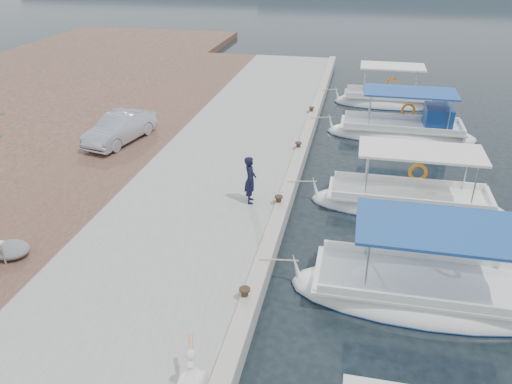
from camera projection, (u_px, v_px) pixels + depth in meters
The scene contains 12 objects.
ground at pixel (281, 242), 15.53m from camera, with size 400.00×400.00×0.00m, color black.
concrete_quay at pixel (229, 164), 20.33m from camera, with size 6.00×40.00×0.50m, color gray.
quay_curb at pixel (297, 162), 19.68m from camera, with size 0.44×40.00×0.12m, color #ACA498.
cobblestone_strip at pixel (115, 154), 21.25m from camera, with size 4.00×40.00×0.50m, color #50342A.
fishing_caique_b at pixel (424, 295), 13.04m from camera, with size 7.00×2.56×2.83m.
fishing_caique_c at pixel (408, 206), 17.41m from camera, with size 6.76×2.07×2.83m.
fishing_caique_d at pixel (403, 133), 23.70m from camera, with size 6.96×2.32×2.83m.
fishing_caique_e at pixel (386, 103), 28.31m from camera, with size 5.78×2.14×2.83m.
mooring_bollards at pixel (279, 200), 16.59m from camera, with size 0.28×20.28×0.33m.
fisherman at pixel (250, 180), 16.51m from camera, with size 0.60×0.39×1.64m, color black.
parked_car at pixel (120, 128), 21.59m from camera, with size 1.32×3.79×1.25m, color #AAB2C2.
tarp_bundle at pixel (10, 250), 13.92m from camera, with size 1.10×0.90×0.40m, color slate.
Camera 1 is at (1.93, -13.00, 8.46)m, focal length 35.00 mm.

